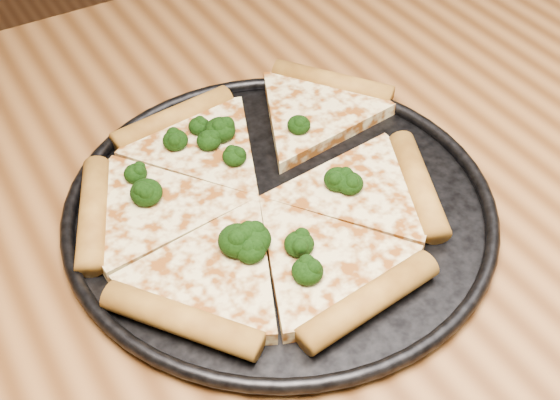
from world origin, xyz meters
TOP-DOWN VIEW (x-y plane):
  - dining_table at (0.00, 0.00)m, footprint 1.20×0.90m
  - pizza_pan at (-0.02, 0.00)m, footprint 0.40×0.40m
  - pizza at (-0.03, 0.02)m, footprint 0.38×0.35m
  - broccoli_florets at (-0.05, 0.02)m, footprint 0.20×0.24m

SIDE VIEW (x-z plane):
  - dining_table at x=0.00m, z-range 0.28..1.03m
  - pizza_pan at x=-0.02m, z-range 0.75..0.77m
  - pizza at x=-0.03m, z-range 0.75..0.78m
  - broccoli_florets at x=-0.05m, z-range 0.77..0.79m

